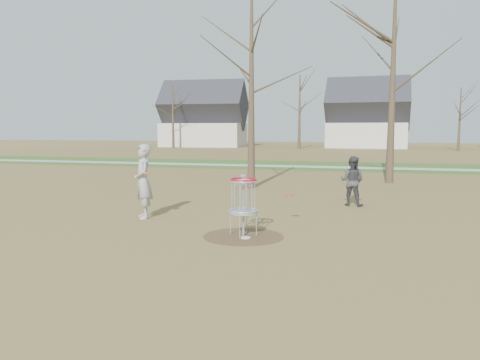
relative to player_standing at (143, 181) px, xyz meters
name	(u,v)px	position (x,y,z in m)	size (l,w,h in m)	color
ground	(243,237)	(3.16, -1.39, -1.00)	(160.00, 160.00, 0.00)	brown
green_band	(328,166)	(3.16, 19.61, -0.99)	(160.00, 8.00, 0.01)	#2D5119
footpath	(327,167)	(3.16, 18.61, -0.98)	(160.00, 1.50, 0.01)	#9E9E99
dirt_circle	(243,236)	(3.16, -1.39, -0.99)	(1.80, 1.80, 0.01)	#47331E
player_standing	(143,181)	(0.00, 0.00, 0.00)	(0.73, 0.48, 2.00)	#A6A6A6
player_throwing	(352,181)	(5.31, 3.66, -0.22)	(0.75, 0.59, 1.55)	#38373D
disc_grounded	(245,238)	(3.26, -1.56, -0.98)	(0.22, 0.22, 0.02)	white
discs_in_play	(220,184)	(2.15, 0.05, -0.02)	(3.88, 0.85, 0.59)	#FF240D
disc_golf_basket	(243,196)	(3.16, -1.39, -0.08)	(0.64, 0.64, 1.35)	#9EA3AD
bare_trees	(363,98)	(4.94, 34.40, 4.35)	(52.62, 44.98, 9.00)	#382B1E
houses_row	(386,120)	(7.48, 51.17, 2.53)	(56.51, 10.01, 7.26)	silver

